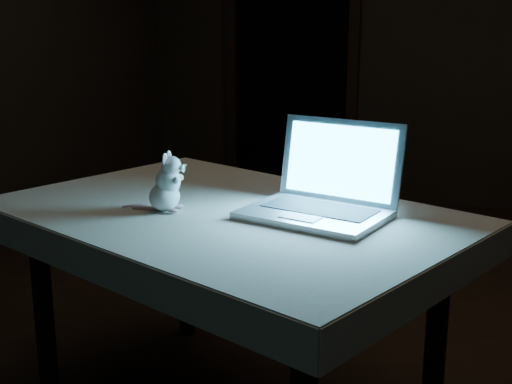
% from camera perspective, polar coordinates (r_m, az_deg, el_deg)
% --- Properties ---
extents(floor, '(5.00, 5.00, 0.00)m').
position_cam_1_polar(floor, '(2.96, 8.41, -12.82)').
color(floor, black).
rests_on(floor, ground).
extents(back_wall, '(4.50, 0.04, 2.60)m').
position_cam_1_polar(back_wall, '(5.12, 15.17, 13.33)').
color(back_wall, black).
rests_on(back_wall, ground).
extents(doorway, '(1.06, 0.36, 2.13)m').
position_cam_1_polar(doorway, '(5.35, 2.99, 11.30)').
color(doorway, black).
rests_on(doorway, back_wall).
extents(table, '(1.59, 1.31, 0.73)m').
position_cam_1_polar(table, '(2.34, -2.33, -10.41)').
color(table, black).
rests_on(table, floor).
extents(tablecloth, '(1.73, 1.45, 0.11)m').
position_cam_1_polar(tablecloth, '(2.22, -2.53, -2.86)').
color(tablecloth, beige).
rests_on(tablecloth, table).
extents(laptop, '(0.50, 0.46, 0.29)m').
position_cam_1_polar(laptop, '(2.09, 4.92, 1.62)').
color(laptop, '#B8B7BD').
rests_on(laptop, tablecloth).
extents(plush_mouse, '(0.16, 0.16, 0.19)m').
position_cam_1_polar(plush_mouse, '(2.20, -7.68, 0.84)').
color(plush_mouse, silver).
rests_on(plush_mouse, tablecloth).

